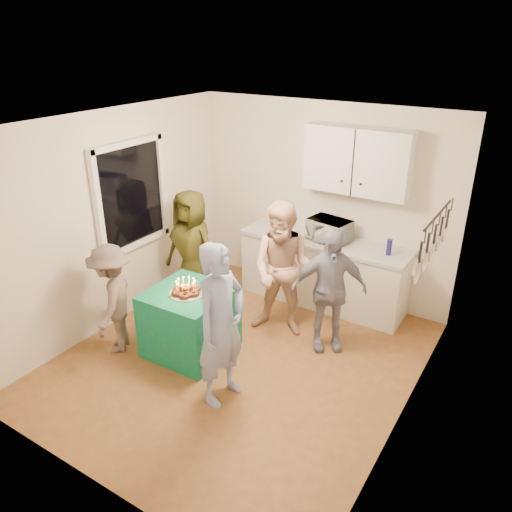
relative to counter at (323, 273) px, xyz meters
The scene contains 19 objects.
floor 1.76m from the counter, 96.71° to the right, with size 4.00×4.00×0.00m, color brown.
ceiling 2.76m from the counter, 96.71° to the right, with size 4.00×4.00×0.00m, color white.
back_wall 0.94m from the counter, 123.69° to the left, with size 3.60×3.60×0.00m, color silver.
left_wall 2.77m from the counter, 139.64° to the right, with size 4.00×4.00×0.00m, color silver.
right_wall 2.49m from the counter, 46.74° to the right, with size 4.00×4.00×0.00m, color silver.
window_night 2.66m from the counter, 144.60° to the right, with size 0.04×1.00×1.20m, color black.
counter is the anchor object (origin of this frame).
countertop 0.46m from the counter, 90.00° to the right, with size 2.24×0.62×0.05m, color beige.
upper_cabinet 1.56m from the counter, 26.57° to the left, with size 1.30×0.30×0.80m, color white.
pot_rack 2.16m from the counter, 33.34° to the right, with size 0.12×1.00×0.60m, color black.
microwave 0.62m from the counter, ahead, with size 0.52×0.35×0.29m, color white.
party_table 1.99m from the counter, 113.18° to the right, with size 0.85×0.85×0.76m, color #127851.
donut_cake 2.07m from the counter, 112.21° to the right, with size 0.38×0.38×0.18m, color #381C0C, non-canonical shape.
punch_jar 1.77m from the counter, 106.89° to the right, with size 0.22×0.22×0.34m, color red.
man_birthday 2.31m from the counter, 90.22° to the right, with size 0.61×0.40×1.67m, color #90A1D1.
woman_back_left 1.76m from the counter, 147.58° to the right, with size 0.77×0.50×1.57m, color #5B5A1A.
woman_back_center 1.00m from the counter, 95.54° to the right, with size 0.81×0.63×1.66m, color tan.
woman_back_right 1.09m from the counter, 62.08° to the right, with size 0.86×0.36×1.47m, color #111239.
child_near_left 2.73m from the counter, 124.24° to the right, with size 0.83×0.48×1.29m, color #564945.
Camera 1 is at (2.61, -3.81, 3.38)m, focal length 35.00 mm.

